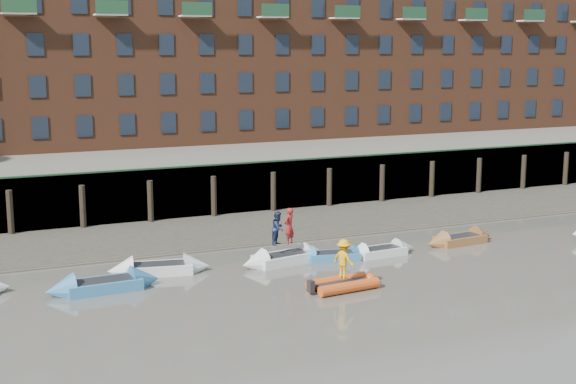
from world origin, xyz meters
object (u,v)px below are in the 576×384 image
person_rib_crew (344,259)px  rowboat_2 (159,268)px  rowboat_6 (460,239)px  rowboat_4 (333,256)px  rowboat_1 (104,285)px  person_rower_a (289,226)px  rowboat_5 (380,251)px  rowboat_3 (284,258)px  rib_tender (345,284)px  person_rower_b (278,228)px

person_rib_crew → rowboat_2: bearing=27.8°
rowboat_2 → rowboat_6: rowboat_2 is taller
rowboat_2 → rowboat_4: rowboat_2 is taller
rowboat_1 → rowboat_2: (2.91, 1.67, -0.01)m
rowboat_6 → person_rower_a: (-9.99, 0.25, 1.61)m
rowboat_5 → rowboat_6: rowboat_6 is taller
rowboat_1 → rowboat_5: rowboat_1 is taller
rowboat_4 → person_rower_a: (-2.20, 0.48, 1.63)m
rowboat_1 → person_rower_a: bearing=3.9°
rowboat_3 → person_rower_a: size_ratio=2.72×
rib_tender → rowboat_1: bearing=152.4°
rowboat_2 → person_rower_a: bearing=5.4°
rowboat_2 → person_rib_crew: size_ratio=2.81×
rowboat_6 → person_rower_a: 10.12m
rowboat_6 → person_rower_b: bearing=172.9°
rowboat_1 → rowboat_2: bearing=27.3°
rowboat_5 → rib_tender: size_ratio=1.25×
rowboat_1 → rowboat_2: rowboat_1 is taller
rowboat_5 → person_rib_crew: size_ratio=2.35×
person_rower_b → person_rib_crew: person_rower_b is taller
rowboat_3 → person_rower_a: 1.62m
rowboat_1 → person_rower_b: size_ratio=3.03×
rib_tender → person_rower_b: person_rower_b is taller
rib_tender → person_rib_crew: bearing=-149.0°
person_rower_b → person_rib_crew: size_ratio=0.95×
rowboat_3 → rowboat_5: bearing=-17.5°
rowboat_6 → rib_tender: 10.62m
rowboat_6 → person_rib_crew: bearing=-158.5°
rib_tender → person_rib_crew: 1.17m
person_rib_crew → person_rower_a: bearing=-17.8°
rowboat_3 → rib_tender: rowboat_3 is taller
rowboat_5 → person_rib_crew: person_rib_crew is taller
rowboat_3 → rowboat_4: (2.50, -0.42, -0.04)m
person_rib_crew → rowboat_5: bearing=-66.7°
rowboat_3 → rib_tender: bearing=-91.4°
rowboat_1 → rowboat_5: size_ratio=1.23×
rowboat_2 → rowboat_1: bearing=-139.2°
rowboat_3 → rowboat_6: bearing=-11.5°
person_rower_a → person_rib_crew: bearing=57.9°
rowboat_6 → person_rower_b: 10.66m
rowboat_3 → rowboat_5: size_ratio=1.19×
person_rower_a → person_rib_crew: (0.36, -5.13, -0.43)m
rowboat_3 → rowboat_2: bearing=163.1°
person_rower_a → rowboat_2: bearing=-41.7°
rowboat_4 → rib_tender: size_ratio=1.25×
rowboat_2 → rowboat_6: size_ratio=1.11×
rowboat_3 → person_rib_crew: bearing=-93.1°
rowboat_6 → person_rower_a: person_rower_a is taller
rowboat_1 → rowboat_4: 11.53m
rowboat_4 → rowboat_6: rowboat_6 is taller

